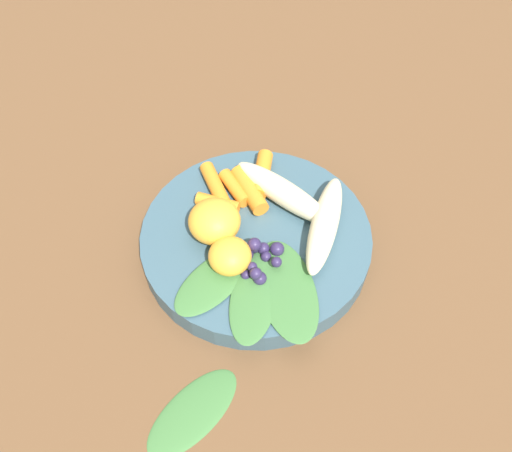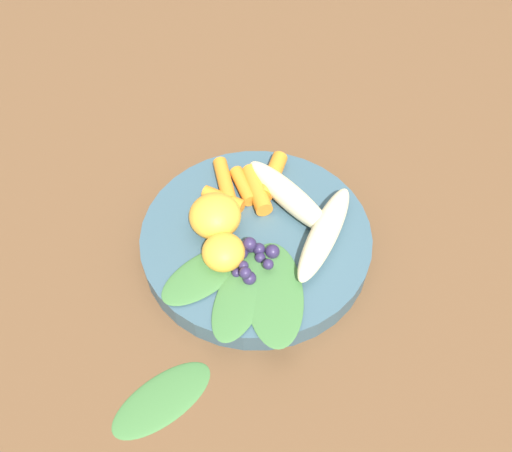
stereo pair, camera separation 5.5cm
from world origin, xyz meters
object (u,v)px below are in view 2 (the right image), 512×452
object	(u,v)px
banana_peeled_left	(289,196)
banana_peeled_right	(325,233)
kale_leaf_stray	(162,398)
orange_segment_near	(223,252)
bowl	(256,239)

from	to	relation	value
banana_peeled_left	banana_peeled_right	world-z (taller)	same
banana_peeled_right	kale_leaf_stray	bearing A→B (deg)	160.71
banana_peeled_left	orange_segment_near	xyz separation A→B (m)	(-0.03, 0.10, 0.00)
kale_leaf_stray	orange_segment_near	bearing A→B (deg)	-149.35
bowl	banana_peeled_left	world-z (taller)	banana_peeled_left
bowl	banana_peeled_right	distance (m)	0.08
banana_peeled_right	banana_peeled_left	bearing A→B (deg)	59.88
banana_peeled_left	kale_leaf_stray	distance (m)	0.25
banana_peeled_right	kale_leaf_stray	world-z (taller)	banana_peeled_right
orange_segment_near	kale_leaf_stray	world-z (taller)	orange_segment_near
bowl	orange_segment_near	world-z (taller)	orange_segment_near
banana_peeled_right	orange_segment_near	distance (m)	0.11
kale_leaf_stray	banana_peeled_right	bearing A→B (deg)	-172.29
bowl	banana_peeled_left	bearing A→B (deg)	-71.94
bowl	orange_segment_near	distance (m)	0.06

